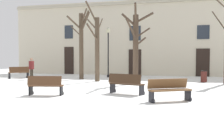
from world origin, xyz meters
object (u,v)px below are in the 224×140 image
(tree_left_of_center, at_px, (136,44))
(streetlamp, at_px, (108,47))
(bench_back_to_back_right, at_px, (46,85))
(litter_bin, at_px, (204,76))
(tree_foreground, at_px, (81,42))
(bench_near_center_tree, at_px, (19,72))
(tree_center, at_px, (97,46))
(bench_near_lamp, at_px, (126,84))
(bench_far_corner, at_px, (169,90))
(person_crossing_plaza, at_px, (31,68))

(tree_left_of_center, bearing_deg, streetlamp, 124.36)
(bench_back_to_back_right, bearing_deg, litter_bin, -142.66)
(streetlamp, bearing_deg, tree_foreground, -122.18)
(tree_left_of_center, xyz_separation_m, bench_near_center_tree, (-9.51, 1.59, -2.01))
(tree_center, bearing_deg, streetlamp, 93.87)
(bench_near_lamp, bearing_deg, bench_far_corner, 160.32)
(tree_left_of_center, bearing_deg, tree_center, 164.40)
(litter_bin, bearing_deg, bench_back_to_back_right, -131.08)
(tree_foreground, relative_size, tree_left_of_center, 1.07)
(tree_center, relative_size, bench_near_center_tree, 3.64)
(person_crossing_plaza, bearing_deg, bench_far_corner, -127.72)
(bench_near_center_tree, distance_m, person_crossing_plaza, 1.84)
(streetlamp, xyz_separation_m, bench_back_to_back_right, (0.18, -10.66, -2.04))
(tree_left_of_center, xyz_separation_m, streetlamp, (-3.11, 4.55, 0.00))
(person_crossing_plaza, bearing_deg, streetlamp, -55.30)
(tree_foreground, relative_size, bench_far_corner, 3.07)
(bench_near_center_tree, bearing_deg, tree_left_of_center, 119.97)
(tree_center, xyz_separation_m, bench_near_center_tree, (-6.66, 0.79, -1.96))
(tree_foreground, distance_m, tree_center, 2.27)
(streetlamp, bearing_deg, bench_near_center_tree, -155.17)
(streetlamp, relative_size, bench_back_to_back_right, 2.58)
(tree_center, bearing_deg, bench_far_corner, -53.19)
(bench_near_center_tree, bearing_deg, streetlamp, 154.26)
(bench_back_to_back_right, xyz_separation_m, bench_far_corner, (5.38, -0.18, 0.01))
(bench_near_center_tree, height_order, person_crossing_plaza, person_crossing_plaza)
(tree_foreground, bearing_deg, streetlamp, 57.82)
(bench_near_lamp, height_order, person_crossing_plaza, person_crossing_plaza)
(litter_bin, relative_size, person_crossing_plaza, 0.47)
(tree_foreground, bearing_deg, bench_near_lamp, -54.75)
(tree_foreground, relative_size, bench_back_to_back_right, 3.25)
(tree_left_of_center, height_order, person_crossing_plaza, tree_left_of_center)
(litter_bin, distance_m, bench_near_center_tree, 13.74)
(bench_back_to_back_right, bearing_deg, tree_foreground, -90.60)
(litter_bin, bearing_deg, bench_near_lamp, -118.91)
(bench_far_corner, relative_size, person_crossing_plaza, 1.03)
(tree_left_of_center, xyz_separation_m, bench_back_to_back_right, (-2.93, -6.11, -2.04))
(tree_left_of_center, relative_size, tree_center, 0.90)
(bench_far_corner, bearing_deg, person_crossing_plaza, 115.24)
(bench_back_to_back_right, distance_m, bench_near_center_tree, 10.13)
(tree_center, height_order, person_crossing_plaza, tree_center)
(tree_left_of_center, height_order, streetlamp, tree_left_of_center)
(tree_left_of_center, xyz_separation_m, tree_center, (-2.85, 0.80, -0.05))
(bench_far_corner, height_order, bench_near_center_tree, bench_near_center_tree)
(bench_far_corner, distance_m, bench_near_center_tree, 14.33)
(tree_left_of_center, height_order, bench_back_to_back_right, tree_left_of_center)
(streetlamp, height_order, bench_far_corner, streetlamp)
(tree_left_of_center, relative_size, streetlamp, 1.18)
(tree_left_of_center, xyz_separation_m, litter_bin, (4.22, 2.09, -2.10))
(tree_left_of_center, relative_size, litter_bin, 6.30)
(tree_center, xyz_separation_m, bench_back_to_back_right, (-0.07, -6.91, -1.99))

